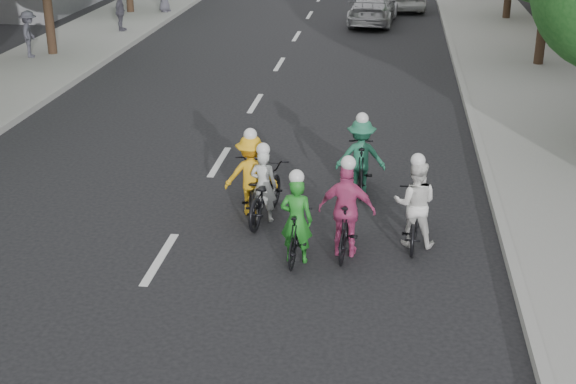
% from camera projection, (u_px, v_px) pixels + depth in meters
% --- Properties ---
extents(ground, '(120.00, 120.00, 0.00)m').
position_uv_depth(ground, '(160.00, 259.00, 13.99)').
color(ground, black).
rests_on(ground, ground).
extents(curb_left, '(0.18, 80.00, 0.18)m').
position_uv_depth(curb_left, '(55.00, 93.00, 23.87)').
color(curb_left, '#999993').
rests_on(curb_left, ground).
extents(sidewalk_right, '(4.00, 80.00, 0.15)m').
position_uv_depth(sidewalk_right, '(540.00, 111.00, 22.19)').
color(sidewalk_right, gray).
rests_on(sidewalk_right, ground).
extents(curb_right, '(0.18, 80.00, 0.18)m').
position_uv_depth(curb_right, '(468.00, 108.00, 22.42)').
color(curb_right, '#999993').
rests_on(curb_right, ground).
extents(cyclist_0, '(1.07, 1.81, 1.75)m').
position_uv_depth(cyclist_0, '(361.00, 162.00, 16.62)').
color(cyclist_0, black).
rests_on(cyclist_0, ground).
extents(cyclist_1, '(1.12, 1.96, 1.75)m').
position_uv_depth(cyclist_1, '(252.00, 182.00, 15.67)').
color(cyclist_1, black).
rests_on(cyclist_1, ground).
extents(cyclist_2, '(0.94, 2.03, 1.57)m').
position_uv_depth(cyclist_2, '(264.00, 192.00, 15.41)').
color(cyclist_2, black).
rests_on(cyclist_2, ground).
extents(cyclist_3, '(1.03, 1.69, 1.85)m').
position_uv_depth(cyclist_3, '(347.00, 218.00, 13.95)').
color(cyclist_3, black).
rests_on(cyclist_3, ground).
extents(cyclist_4, '(0.81, 1.78, 1.75)m').
position_uv_depth(cyclist_4, '(415.00, 212.00, 14.36)').
color(cyclist_4, black).
rests_on(cyclist_4, ground).
extents(cyclist_5, '(0.58, 1.52, 1.69)m').
position_uv_depth(cyclist_5, '(297.00, 229.00, 13.77)').
color(cyclist_5, black).
rests_on(cyclist_5, ground).
extents(follow_car_lead, '(2.23, 4.71, 1.33)m').
position_uv_depth(follow_car_lead, '(373.00, 9.00, 34.64)').
color(follow_car_lead, '#BBBBC0').
rests_on(follow_car_lead, ground).
extents(spectator_0, '(0.85, 1.16, 1.61)m').
position_uv_depth(spectator_0, '(29.00, 34.00, 27.85)').
color(spectator_0, '#454550').
rests_on(spectator_0, sidewalk_left).
extents(spectator_1, '(0.39, 0.88, 1.48)m').
position_uv_depth(spectator_1, '(120.00, 12.00, 32.39)').
color(spectator_1, '#545260').
rests_on(spectator_1, sidewalk_left).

